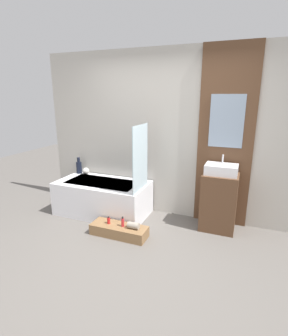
{
  "coord_description": "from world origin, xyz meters",
  "views": [
    {
      "loc": [
        1.22,
        -2.36,
        1.91
      ],
      "look_at": [
        -0.0,
        0.69,
        1.0
      ],
      "focal_mm": 28.0,
      "sensor_mm": 36.0,
      "label": 1
    }
  ],
  "objects_px": {
    "vase_round_light": "(86,171)",
    "sink": "(221,169)",
    "vase_tall_dark": "(79,167)",
    "bathtub": "(103,198)",
    "bottle_soap_primary": "(109,220)",
    "wooden_step_bench": "(119,230)",
    "bottle_soap_secondary": "(123,222)"
  },
  "relations": [
    {
      "from": "vase_round_light",
      "to": "wooden_step_bench",
      "type": "bearing_deg",
      "value": -37.9
    },
    {
      "from": "bathtub",
      "to": "bottle_soap_primary",
      "type": "relative_size",
      "value": 13.91
    },
    {
      "from": "vase_round_light",
      "to": "bottle_soap_primary",
      "type": "xyz_separation_m",
      "value": [
        0.92,
        -0.84,
        -0.4
      ]
    },
    {
      "from": "vase_tall_dark",
      "to": "vase_round_light",
      "type": "relative_size",
      "value": 2.43
    },
    {
      "from": "vase_round_light",
      "to": "bottle_soap_secondary",
      "type": "distance_m",
      "value": 1.47
    },
    {
      "from": "bottle_soap_secondary",
      "to": "vase_round_light",
      "type": "bearing_deg",
      "value": 143.61
    },
    {
      "from": "bathtub",
      "to": "vase_tall_dark",
      "type": "bearing_deg",
      "value": 155.88
    },
    {
      "from": "wooden_step_bench",
      "to": "vase_round_light",
      "type": "height_order",
      "value": "vase_round_light"
    },
    {
      "from": "bottle_soap_primary",
      "to": "bottle_soap_secondary",
      "type": "xyz_separation_m",
      "value": [
        0.22,
        0.0,
        0.02
      ]
    },
    {
      "from": "bathtub",
      "to": "bottle_soap_primary",
      "type": "bearing_deg",
      "value": -53.27
    },
    {
      "from": "vase_round_light",
      "to": "vase_tall_dark",
      "type": "bearing_deg",
      "value": 175.6
    },
    {
      "from": "bottle_soap_secondary",
      "to": "bottle_soap_primary",
      "type": "bearing_deg",
      "value": 180.0
    },
    {
      "from": "sink",
      "to": "bottle_soap_primary",
      "type": "bearing_deg",
      "value": -152.83
    },
    {
      "from": "sink",
      "to": "vase_tall_dark",
      "type": "relative_size",
      "value": 1.51
    },
    {
      "from": "vase_round_light",
      "to": "sink",
      "type": "bearing_deg",
      "value": -2.78
    },
    {
      "from": "bathtub",
      "to": "bottle_soap_primary",
      "type": "distance_m",
      "value": 0.7
    },
    {
      "from": "sink",
      "to": "vase_tall_dark",
      "type": "xyz_separation_m",
      "value": [
        -2.48,
        0.12,
        -0.24
      ]
    },
    {
      "from": "wooden_step_bench",
      "to": "bottle_soap_primary",
      "type": "height_order",
      "value": "bottle_soap_primary"
    },
    {
      "from": "bottle_soap_secondary",
      "to": "sink",
      "type": "bearing_deg",
      "value": 31.34
    },
    {
      "from": "bottle_soap_secondary",
      "to": "vase_tall_dark",
      "type": "bearing_deg",
      "value": 146.56
    },
    {
      "from": "sink",
      "to": "bottle_soap_secondary",
      "type": "height_order",
      "value": "sink"
    },
    {
      "from": "sink",
      "to": "wooden_step_bench",
      "type": "bearing_deg",
      "value": -149.91
    },
    {
      "from": "sink",
      "to": "bottle_soap_secondary",
      "type": "xyz_separation_m",
      "value": [
        -1.19,
        -0.73,
        -0.69
      ]
    },
    {
      "from": "wooden_step_bench",
      "to": "bottle_soap_secondary",
      "type": "relative_size",
      "value": 5.62
    },
    {
      "from": "vase_tall_dark",
      "to": "bottle_soap_primary",
      "type": "distance_m",
      "value": 1.44
    },
    {
      "from": "bathtub",
      "to": "bottle_soap_secondary",
      "type": "bearing_deg",
      "value": -41.19
    },
    {
      "from": "bathtub",
      "to": "bottle_soap_primary",
      "type": "xyz_separation_m",
      "value": [
        0.42,
        -0.56,
        -0.07
      ]
    },
    {
      "from": "bathtub",
      "to": "wooden_step_bench",
      "type": "xyz_separation_m",
      "value": [
        0.58,
        -0.56,
        -0.2
      ]
    },
    {
      "from": "bathtub",
      "to": "bottle_soap_secondary",
      "type": "relative_size",
      "value": 10.37
    },
    {
      "from": "bathtub",
      "to": "wooden_step_bench",
      "type": "relative_size",
      "value": 1.84
    },
    {
      "from": "bathtub",
      "to": "sink",
      "type": "bearing_deg",
      "value": 5.15
    },
    {
      "from": "bathtub",
      "to": "sink",
      "type": "distance_m",
      "value": 1.95
    }
  ]
}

